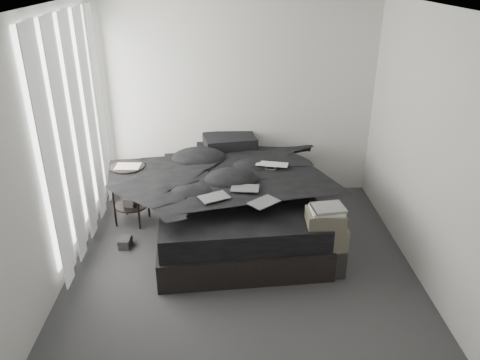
{
  "coord_description": "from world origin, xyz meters",
  "views": [
    {
      "loc": [
        -0.15,
        -3.89,
        2.93
      ],
      "look_at": [
        0.0,
        0.8,
        0.75
      ],
      "focal_mm": 35.0,
      "sensor_mm": 36.0,
      "label": 1
    }
  ],
  "objects_px": {
    "laptop": "(272,160)",
    "box_lower": "(323,258)",
    "side_stand": "(131,195)",
    "bed": "(235,217)"
  },
  "relations": [
    {
      "from": "laptop",
      "to": "box_lower",
      "type": "xyz_separation_m",
      "value": [
        0.46,
        -0.98,
        -0.7
      ]
    },
    {
      "from": "laptop",
      "to": "box_lower",
      "type": "height_order",
      "value": "laptop"
    },
    {
      "from": "laptop",
      "to": "side_stand",
      "type": "relative_size",
      "value": 0.5
    },
    {
      "from": "box_lower",
      "to": "side_stand",
      "type": "bearing_deg",
      "value": 153.02
    },
    {
      "from": "box_lower",
      "to": "laptop",
      "type": "bearing_deg",
      "value": 115.15
    },
    {
      "from": "side_stand",
      "to": "box_lower",
      "type": "relative_size",
      "value": 1.79
    },
    {
      "from": "bed",
      "to": "side_stand",
      "type": "xyz_separation_m",
      "value": [
        -1.27,
        0.21,
        0.21
      ]
    },
    {
      "from": "bed",
      "to": "box_lower",
      "type": "xyz_separation_m",
      "value": [
        0.89,
        -0.89,
        -0.01
      ]
    },
    {
      "from": "laptop",
      "to": "box_lower",
      "type": "distance_m",
      "value": 1.29
    },
    {
      "from": "bed",
      "to": "box_lower",
      "type": "height_order",
      "value": "bed"
    }
  ]
}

